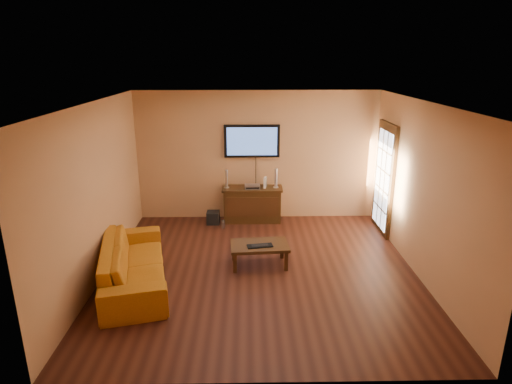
{
  "coord_description": "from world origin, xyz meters",
  "views": [
    {
      "loc": [
        -0.19,
        -6.24,
        3.33
      ],
      "look_at": [
        -0.05,
        0.8,
        1.1
      ],
      "focal_mm": 30.0,
      "sensor_mm": 36.0,
      "label": 1
    }
  ],
  "objects_px": {
    "media_console": "(252,204)",
    "subwoofer": "(213,217)",
    "game_console": "(265,182)",
    "keyboard": "(260,246)",
    "coffee_table": "(259,247)",
    "television": "(252,141)",
    "speaker_right": "(276,179)",
    "bottle": "(223,224)",
    "sofa": "(133,256)",
    "speaker_left": "(227,180)",
    "av_receiver": "(252,187)"
  },
  "relations": [
    {
      "from": "coffee_table",
      "to": "speaker_left",
      "type": "height_order",
      "value": "speaker_left"
    },
    {
      "from": "sofa",
      "to": "av_receiver",
      "type": "xyz_separation_m",
      "value": [
        1.84,
        2.55,
        0.32
      ]
    },
    {
      "from": "television",
      "to": "av_receiver",
      "type": "bearing_deg",
      "value": -89.03
    },
    {
      "from": "television",
      "to": "av_receiver",
      "type": "xyz_separation_m",
      "value": [
        0.0,
        -0.23,
        -0.91
      ]
    },
    {
      "from": "coffee_table",
      "to": "game_console",
      "type": "xyz_separation_m",
      "value": [
        0.17,
        2.05,
        0.52
      ]
    },
    {
      "from": "bottle",
      "to": "game_console",
      "type": "bearing_deg",
      "value": 26.79
    },
    {
      "from": "bottle",
      "to": "sofa",
      "type": "bearing_deg",
      "value": -119.81
    },
    {
      "from": "game_console",
      "to": "media_console",
      "type": "bearing_deg",
      "value": -165.69
    },
    {
      "from": "coffee_table",
      "to": "game_console",
      "type": "distance_m",
      "value": 2.12
    },
    {
      "from": "speaker_left",
      "to": "speaker_right",
      "type": "relative_size",
      "value": 0.95
    },
    {
      "from": "game_console",
      "to": "keyboard",
      "type": "xyz_separation_m",
      "value": [
        -0.17,
        -2.13,
        -0.45
      ]
    },
    {
      "from": "speaker_left",
      "to": "speaker_right",
      "type": "xyz_separation_m",
      "value": [
        1.02,
        -0.0,
        0.01
      ]
    },
    {
      "from": "av_receiver",
      "to": "subwoofer",
      "type": "xyz_separation_m",
      "value": [
        -0.82,
        -0.1,
        -0.64
      ]
    },
    {
      "from": "television",
      "to": "coffee_table",
      "type": "height_order",
      "value": "television"
    },
    {
      "from": "sofa",
      "to": "speaker_left",
      "type": "relative_size",
      "value": 5.89
    },
    {
      "from": "sofa",
      "to": "subwoofer",
      "type": "height_order",
      "value": "sofa"
    },
    {
      "from": "television",
      "to": "speaker_left",
      "type": "distance_m",
      "value": 0.95
    },
    {
      "from": "sofa",
      "to": "game_console",
      "type": "bearing_deg",
      "value": -52.56
    },
    {
      "from": "bottle",
      "to": "keyboard",
      "type": "height_order",
      "value": "keyboard"
    },
    {
      "from": "speaker_right",
      "to": "subwoofer",
      "type": "distance_m",
      "value": 1.54
    },
    {
      "from": "speaker_right",
      "to": "av_receiver",
      "type": "relative_size",
      "value": 1.3
    },
    {
      "from": "sofa",
      "to": "game_console",
      "type": "xyz_separation_m",
      "value": [
        2.11,
        2.6,
        0.4
      ]
    },
    {
      "from": "speaker_right",
      "to": "game_console",
      "type": "xyz_separation_m",
      "value": [
        -0.22,
        0.02,
        -0.08
      ]
    },
    {
      "from": "speaker_right",
      "to": "av_receiver",
      "type": "height_order",
      "value": "speaker_right"
    },
    {
      "from": "sofa",
      "to": "bottle",
      "type": "bearing_deg",
      "value": -43.39
    },
    {
      "from": "speaker_right",
      "to": "keyboard",
      "type": "height_order",
      "value": "speaker_right"
    },
    {
      "from": "coffee_table",
      "to": "keyboard",
      "type": "height_order",
      "value": "keyboard"
    },
    {
      "from": "speaker_right",
      "to": "av_receiver",
      "type": "bearing_deg",
      "value": -175.93
    },
    {
      "from": "coffee_table",
      "to": "subwoofer",
      "type": "bearing_deg",
      "value": 115.71
    },
    {
      "from": "subwoofer",
      "to": "bottle",
      "type": "height_order",
      "value": "subwoofer"
    },
    {
      "from": "media_console",
      "to": "television",
      "type": "relative_size",
      "value": 1.09
    },
    {
      "from": "television",
      "to": "keyboard",
      "type": "height_order",
      "value": "television"
    },
    {
      "from": "media_console",
      "to": "game_console",
      "type": "distance_m",
      "value": 0.55
    },
    {
      "from": "television",
      "to": "sofa",
      "type": "bearing_deg",
      "value": -123.37
    },
    {
      "from": "television",
      "to": "speaker_left",
      "type": "bearing_deg",
      "value": -159.41
    },
    {
      "from": "speaker_right",
      "to": "coffee_table",
      "type": "bearing_deg",
      "value": -101.05
    },
    {
      "from": "keyboard",
      "to": "coffee_table",
      "type": "bearing_deg",
      "value": 94.67
    },
    {
      "from": "game_console",
      "to": "subwoofer",
      "type": "height_order",
      "value": "game_console"
    },
    {
      "from": "subwoofer",
      "to": "speaker_right",
      "type": "bearing_deg",
      "value": 6.61
    },
    {
      "from": "media_console",
      "to": "bottle",
      "type": "bearing_deg",
      "value": -144.6
    },
    {
      "from": "speaker_left",
      "to": "subwoofer",
      "type": "height_order",
      "value": "speaker_left"
    },
    {
      "from": "speaker_left",
      "to": "bottle",
      "type": "distance_m",
      "value": 0.93
    },
    {
      "from": "media_console",
      "to": "subwoofer",
      "type": "distance_m",
      "value": 0.86
    },
    {
      "from": "subwoofer",
      "to": "television",
      "type": "bearing_deg",
      "value": 22.99
    },
    {
      "from": "media_console",
      "to": "sofa",
      "type": "xyz_separation_m",
      "value": [
        -1.83,
        -2.59,
        0.08
      ]
    },
    {
      "from": "coffee_table",
      "to": "game_console",
      "type": "bearing_deg",
      "value": 85.14
    },
    {
      "from": "coffee_table",
      "to": "speaker_left",
      "type": "bearing_deg",
      "value": 107.07
    },
    {
      "from": "keyboard",
      "to": "subwoofer",
      "type": "bearing_deg",
      "value": 114.91
    },
    {
      "from": "media_console",
      "to": "subwoofer",
      "type": "relative_size",
      "value": 4.81
    },
    {
      "from": "media_console",
      "to": "coffee_table",
      "type": "relative_size",
      "value": 1.26
    }
  ]
}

